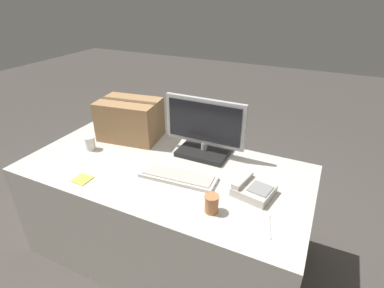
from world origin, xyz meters
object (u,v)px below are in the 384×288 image
(spoon, at_px, (269,223))
(paper_cup_right, at_px, (212,204))
(sticky_note_pad, at_px, (82,179))
(paper_cup_left, at_px, (90,143))
(keyboard, at_px, (178,176))
(desk_phone, at_px, (253,189))
(monitor, at_px, (204,132))
(cardboard_box, at_px, (130,119))

(spoon, bearing_deg, paper_cup_right, 81.97)
(spoon, xyz_separation_m, sticky_note_pad, (-1.08, -0.11, 0.00))
(paper_cup_left, height_order, spoon, paper_cup_left)
(keyboard, bearing_deg, spoon, -18.86)
(desk_phone, relative_size, spoon, 1.38)
(monitor, relative_size, spoon, 3.29)
(paper_cup_left, bearing_deg, desk_phone, -0.37)
(spoon, height_order, sticky_note_pad, sticky_note_pad)
(desk_phone, distance_m, sticky_note_pad, 0.99)
(sticky_note_pad, bearing_deg, paper_cup_right, 4.98)
(sticky_note_pad, bearing_deg, paper_cup_left, 124.37)
(keyboard, relative_size, paper_cup_left, 4.92)
(spoon, bearing_deg, keyboard, 59.64)
(paper_cup_left, height_order, paper_cup_right, paper_cup_right)
(paper_cup_left, relative_size, cardboard_box, 0.21)
(paper_cup_left, bearing_deg, sticky_note_pad, -55.63)
(spoon, relative_size, sticky_note_pad, 1.74)
(desk_phone, height_order, cardboard_box, cardboard_box)
(desk_phone, height_order, spoon, desk_phone)
(keyboard, xyz_separation_m, desk_phone, (0.44, 0.04, 0.02))
(paper_cup_left, distance_m, sticky_note_pad, 0.38)
(keyboard, bearing_deg, paper_cup_left, 171.66)
(paper_cup_right, xyz_separation_m, sticky_note_pad, (-0.79, -0.07, -0.05))
(paper_cup_left, relative_size, paper_cup_right, 0.99)
(paper_cup_right, relative_size, cardboard_box, 0.21)
(keyboard, height_order, spoon, keyboard)
(keyboard, bearing_deg, desk_phone, 1.52)
(desk_phone, distance_m, spoon, 0.24)
(cardboard_box, bearing_deg, monitor, 0.94)
(paper_cup_left, bearing_deg, spoon, -8.90)
(monitor, distance_m, paper_cup_right, 0.60)
(sticky_note_pad, bearing_deg, spoon, 5.70)
(keyboard, distance_m, paper_cup_right, 0.35)
(monitor, bearing_deg, keyboard, -93.35)
(monitor, relative_size, cardboard_box, 1.18)
(desk_phone, bearing_deg, paper_cup_left, -169.36)
(paper_cup_right, bearing_deg, monitor, 117.04)
(paper_cup_right, distance_m, sticky_note_pad, 0.80)
(desk_phone, height_order, sticky_note_pad, desk_phone)
(keyboard, xyz_separation_m, spoon, (0.57, -0.15, -0.01))
(sticky_note_pad, bearing_deg, monitor, 48.89)
(paper_cup_right, relative_size, spoon, 0.58)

